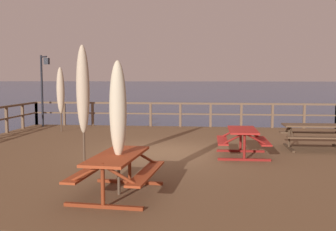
{
  "coord_description": "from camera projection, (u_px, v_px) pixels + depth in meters",
  "views": [
    {
      "loc": [
        1.34,
        -11.57,
        2.84
      ],
      "look_at": [
        0.0,
        0.95,
        1.64
      ],
      "focal_mm": 42.52,
      "sensor_mm": 36.0,
      "label": 1
    }
  ],
  "objects": [
    {
      "name": "lamp_post_hooked",
      "position": [
        44.0,
        80.0,
        17.66
      ],
      "size": [
        0.56,
        0.51,
        3.2
      ],
      "color": "black",
      "rests_on": "wooden_deck"
    },
    {
      "name": "railing_waterside_far",
      "position": [
        180.0,
        111.0,
        17.83
      ],
      "size": [
        13.6,
        0.1,
        1.09
      ],
      "color": "brown",
      "rests_on": "wooden_deck"
    },
    {
      "name": "wooden_deck",
      "position": [
        165.0,
        163.0,
        11.83
      ],
      "size": [
        13.8,
        12.61,
        0.64
      ],
      "primitive_type": "cube",
      "color": "brown",
      "rests_on": "ground"
    },
    {
      "name": "picnic_table_mid_right",
      "position": [
        243.0,
        137.0,
        11.13
      ],
      "size": [
        1.41,
        1.63,
        0.78
      ],
      "color": "maroon",
      "rests_on": "wooden_deck"
    },
    {
      "name": "patio_umbrella_short_mid",
      "position": [
        118.0,
        110.0,
        7.35
      ],
      "size": [
        0.32,
        0.32,
        2.52
      ],
      "color": "#4C3828",
      "rests_on": "wooden_deck"
    },
    {
      "name": "patio_umbrella_short_front",
      "position": [
        83.0,
        90.0,
        9.65
      ],
      "size": [
        0.32,
        0.32,
        2.99
      ],
      "color": "#4C3828",
      "rests_on": "wooden_deck"
    },
    {
      "name": "picnic_table_mid_left",
      "position": [
        118.0,
        165.0,
        7.46
      ],
      "size": [
        1.55,
        2.08,
        0.78
      ],
      "color": "#993819",
      "rests_on": "wooden_deck"
    },
    {
      "name": "patio_umbrella_tall_mid_left",
      "position": [
        61.0,
        91.0,
        16.19
      ],
      "size": [
        0.32,
        0.32,
        2.63
      ],
      "color": "#4C3828",
      "rests_on": "wooden_deck"
    },
    {
      "name": "ground_plane",
      "position": [
        165.0,
        173.0,
        11.86
      ],
      "size": [
        600.0,
        600.0,
        0.0
      ],
      "primitive_type": "plane",
      "color": "navy"
    },
    {
      "name": "picnic_table_front_right",
      "position": [
        315.0,
        131.0,
        12.22
      ],
      "size": [
        1.94,
        1.43,
        0.78
      ],
      "color": "brown",
      "rests_on": "wooden_deck"
    }
  ]
}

